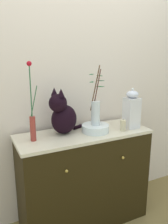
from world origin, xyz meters
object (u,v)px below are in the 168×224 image
object	(u,v)px
cat_sitting	(63,115)
vase_glass_clear	(96,110)
sideboard	(84,178)
jar_lidded_porcelain	(132,110)
candle_pillar	(123,125)
vase_slim_green	(32,120)
bowl_porcelain	(95,128)

from	to	relation	value
cat_sitting	vase_glass_clear	world-z (taller)	vase_glass_clear
sideboard	jar_lidded_porcelain	world-z (taller)	jar_lidded_porcelain
candle_pillar	vase_slim_green	bearing A→B (deg)	171.56
vase_glass_clear	candle_pillar	size ratio (longest dim) A/B	4.56
sideboard	cat_sitting	bearing A→B (deg)	161.99
bowl_porcelain	sideboard	bearing A→B (deg)	166.84
cat_sitting	sideboard	bearing A→B (deg)	-18.01
sideboard	jar_lidded_porcelain	distance (m)	0.74
sideboard	cat_sitting	distance (m)	0.62
vase_glass_clear	jar_lidded_porcelain	bearing A→B (deg)	-7.26
bowl_porcelain	candle_pillar	xyz separation A→B (m)	(0.22, -0.08, 0.02)
vase_glass_clear	jar_lidded_porcelain	distance (m)	0.34
bowl_porcelain	candle_pillar	bearing A→B (deg)	-20.46
cat_sitting	candle_pillar	size ratio (longest dim) A/B	3.89
sideboard	vase_slim_green	xyz separation A→B (m)	(-0.43, 0.01, 0.60)
sideboard	candle_pillar	distance (m)	0.59
bowl_porcelain	vase_slim_green	bearing A→B (deg)	176.98
sideboard	cat_sitting	world-z (taller)	cat_sitting
vase_slim_green	candle_pillar	world-z (taller)	vase_slim_green
bowl_porcelain	candle_pillar	world-z (taller)	candle_pillar
vase_glass_clear	jar_lidded_porcelain	size ratio (longest dim) A/B	1.38
jar_lidded_porcelain	cat_sitting	bearing A→B (deg)	169.12
vase_glass_clear	cat_sitting	bearing A→B (deg)	164.62
jar_lidded_porcelain	bowl_porcelain	bearing A→B (deg)	173.39
cat_sitting	jar_lidded_porcelain	distance (m)	0.62
sideboard	vase_glass_clear	xyz separation A→B (m)	(0.10, -0.02, 0.62)
jar_lidded_porcelain	candle_pillar	distance (m)	0.17
sideboard	bowl_porcelain	distance (m)	0.47
vase_slim_green	vase_glass_clear	xyz separation A→B (m)	(0.53, -0.02, 0.02)
vase_slim_green	sideboard	bearing A→B (deg)	-0.69
bowl_porcelain	jar_lidded_porcelain	xyz separation A→B (m)	(0.34, -0.04, 0.13)
vase_slim_green	bowl_porcelain	distance (m)	0.54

